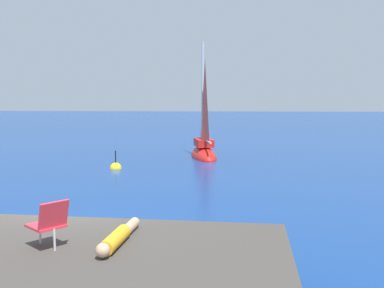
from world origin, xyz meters
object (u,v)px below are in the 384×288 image
at_px(sailboat_near, 204,151).
at_px(person_sunbather, 118,237).
at_px(beach_chair, 49,221).
at_px(marker_buoy, 116,168).

height_order(sailboat_near, person_sunbather, sailboat_near).
bearing_deg(sailboat_near, person_sunbather, 164.69).
height_order(person_sunbather, beach_chair, beach_chair).
distance_m(sailboat_near, beach_chair, 17.61).
distance_m(person_sunbather, marker_buoy, 13.77).
xyz_separation_m(beach_chair, marker_buoy, (-2.12, 13.62, -1.48)).
distance_m(sailboat_near, marker_buoy, 5.59).
xyz_separation_m(person_sunbather, marker_buoy, (-3.15, 13.35, -1.15)).
xyz_separation_m(sailboat_near, marker_buoy, (-4.04, -3.85, -0.37)).
xyz_separation_m(person_sunbather, beach_chair, (-1.03, -0.26, 0.33)).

